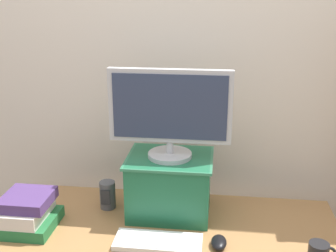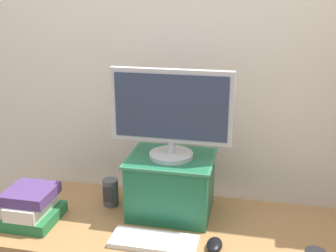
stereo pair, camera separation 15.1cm
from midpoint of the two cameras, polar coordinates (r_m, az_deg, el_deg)
back_wall at (r=2.17m, az=4.93°, el=6.76°), size 7.00×0.08×2.60m
desk at (r=1.98m, az=2.48°, el=-15.19°), size 1.50×0.63×0.72m
riser_box at (r=1.97m, az=2.65°, el=-7.85°), size 0.39×0.32×0.28m
computer_monitor at (r=1.84m, az=2.81°, el=1.93°), size 0.54×0.20×0.40m
keyboard at (r=1.80m, az=0.58°, el=-15.39°), size 0.36×0.14×0.02m
computer_mouse at (r=1.79m, az=8.82°, el=-15.68°), size 0.06×0.10×0.04m
book_stack at (r=2.00m, az=-15.80°, el=-10.43°), size 0.22×0.24×0.16m
desk_speaker at (r=2.07m, az=-5.70°, el=-8.97°), size 0.08×0.08×0.13m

